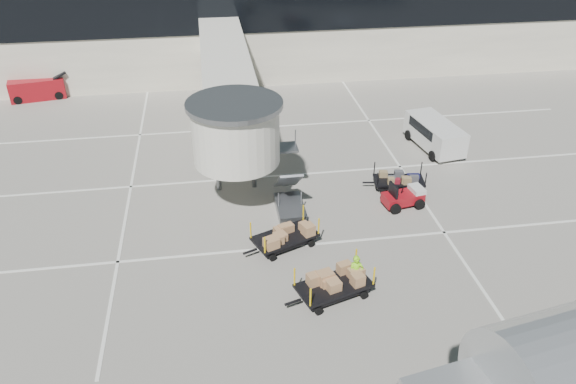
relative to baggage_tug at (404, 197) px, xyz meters
name	(u,v)px	position (x,y,z in m)	size (l,w,h in m)	color
ground	(336,269)	(-4.77, -4.76, -0.52)	(140.00, 140.00, 0.00)	#9F998E
lane_markings	(291,172)	(-5.43, 4.57, -0.51)	(40.00, 30.00, 0.02)	white
terminal	(259,17)	(-5.12, 25.18, 3.58)	(64.00, 12.11, 15.20)	silver
jet_bridge	(229,90)	(-8.74, 7.50, 3.76)	(5.70, 20.40, 6.03)	silver
baggage_tug	(404,197)	(0.00, 0.00, 0.00)	(2.34, 1.71, 1.43)	maroon
suitcase_cart	(400,181)	(0.37, 1.72, -0.04)	(3.51, 1.80, 1.35)	black
box_cart_near	(332,286)	(-5.40, -6.57, 0.08)	(3.97, 2.47, 1.53)	black
box_cart_far	(286,236)	(-6.81, -2.65, 0.05)	(3.82, 2.59, 1.49)	black
ground_worker	(356,272)	(-4.26, -6.16, 0.33)	(0.62, 0.40, 1.70)	#7FDA16
minivan	(434,132)	(4.13, 6.53, 0.56)	(2.67, 4.98, 1.80)	silver
belt_loader	(38,88)	(-22.98, 19.24, 0.27)	(4.51, 2.40, 2.07)	maroon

